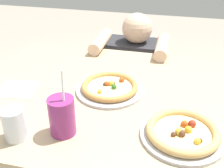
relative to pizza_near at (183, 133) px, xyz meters
name	(u,v)px	position (x,y,z in m)	size (l,w,h in m)	color
dining_table	(103,113)	(-0.34, 0.22, -0.13)	(1.17, 0.95, 0.75)	tan
pizza_near	(183,133)	(0.00, 0.00, 0.00)	(0.28, 0.28, 0.04)	#B7B7BC
pizza_far	(110,88)	(-0.31, 0.24, 0.00)	(0.29, 0.29, 0.04)	#B7B7BC
drink_cup_colored	(62,116)	(-0.40, -0.07, 0.05)	(0.09, 0.09, 0.24)	#8C2D72
water_cup_clear	(14,124)	(-0.54, -0.13, 0.04)	(0.08, 0.08, 0.11)	silver
paper_napkin	(17,89)	(-0.71, 0.15, -0.02)	(0.16, 0.14, 0.00)	white
diner_seated	(134,84)	(-0.31, 0.94, -0.37)	(0.43, 0.53, 0.90)	#333847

